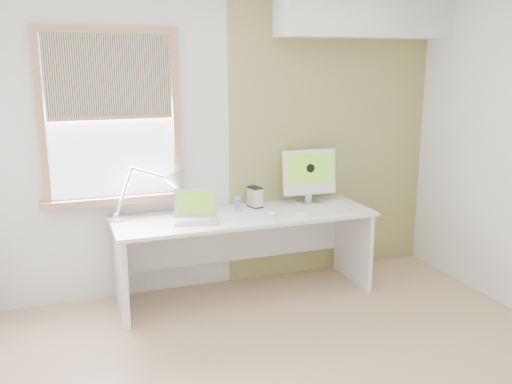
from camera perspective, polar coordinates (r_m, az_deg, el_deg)
name	(u,v)px	position (r m, az deg, el deg)	size (l,w,h in m)	color
room	(316,181)	(3.32, 6.21, 1.11)	(4.04, 3.54, 2.64)	tan
accent_wall	(331,137)	(5.30, 7.67, 5.64)	(2.00, 0.02, 2.60)	olive
soffit	(364,13)	(5.21, 11.01, 17.52)	(1.60, 0.40, 0.42)	white
window	(111,118)	(4.67, -14.60, 7.33)	(1.20, 0.14, 1.42)	#AE7C56
desk	(243,234)	(4.82, -1.36, -4.35)	(2.20, 0.70, 0.73)	white
desk_lamp	(166,187)	(4.74, -9.19, 0.47)	(0.78, 0.33, 0.43)	silver
laptop	(196,213)	(4.56, -6.19, -2.12)	(0.40, 0.35, 0.24)	silver
phone_dock	(238,207)	(4.80, -1.89, -1.57)	(0.08, 0.08, 0.12)	silver
external_drive	(255,197)	(4.92, -0.13, -0.53)	(0.11, 0.15, 0.18)	silver
imac	(309,173)	(5.06, 5.46, 1.93)	(0.50, 0.17, 0.49)	silver
keyboard	(324,212)	(4.78, 7.02, -2.02)	(0.47, 0.15, 0.02)	white
mouse	(272,213)	(4.68, 1.68, -2.20)	(0.07, 0.11, 0.03)	white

